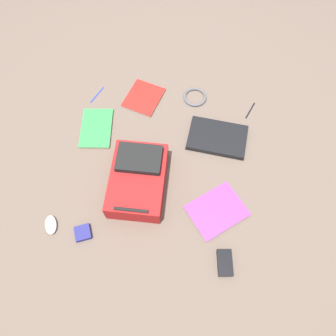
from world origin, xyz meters
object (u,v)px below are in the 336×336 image
object	(u,v)px
laptop	(217,138)
backpack	(138,179)
pen_blue	(250,110)
power_brick	(225,263)
book_red	(217,211)
book_blue	(144,98)
earbud_pouch	(83,233)
cable_coil	(195,97)
pen_black	(97,95)
computer_mouse	(51,225)
book_comic	(96,128)

from	to	relation	value
laptop	backpack	bearing A→B (deg)	-133.90
backpack	pen_blue	bearing A→B (deg)	49.79
power_brick	book_red	bearing A→B (deg)	107.70
book_blue	earbud_pouch	bearing A→B (deg)	-94.80
laptop	power_brick	distance (m)	0.71
laptop	book_blue	bearing A→B (deg)	159.38
book_blue	earbud_pouch	size ratio (longest dim) A/B	3.38
laptop	cable_coil	world-z (taller)	laptop
pen_blue	power_brick	bearing A→B (deg)	-90.71
pen_black	earbud_pouch	xyz separation A→B (m)	(0.22, -0.86, 0.01)
laptop	earbud_pouch	xyz separation A→B (m)	(-0.57, -0.71, -0.00)
backpack	pen_blue	xyz separation A→B (m)	(0.53, 0.63, -0.06)
computer_mouse	power_brick	xyz separation A→B (m)	(0.89, 0.02, 0.00)
cable_coil	pen_black	distance (m)	0.61
laptop	book_comic	bearing A→B (deg)	-172.22
cable_coil	power_brick	distance (m)	1.01
book_red	computer_mouse	world-z (taller)	computer_mouse
backpack	pen_blue	world-z (taller)	backpack
book_comic	cable_coil	bearing A→B (deg)	34.68
laptop	book_red	size ratio (longest dim) A/B	0.96
book_blue	power_brick	bearing A→B (deg)	-53.70
cable_coil	pen_black	size ratio (longest dim) A/B	1.05
computer_mouse	pen_black	xyz separation A→B (m)	(-0.04, 0.85, -0.01)
power_brick	pen_black	size ratio (longest dim) A/B	0.92
pen_black	book_red	bearing A→B (deg)	-34.37
book_blue	book_comic	size ratio (longest dim) A/B	0.87
backpack	pen_blue	size ratio (longest dim) A/B	3.36
book_red	laptop	bearing A→B (deg)	99.19
book_blue	pen_black	xyz separation A→B (m)	(-0.29, -0.04, -0.00)
book_red	earbud_pouch	distance (m)	0.69
cable_coil	pen_blue	size ratio (longest dim) A/B	1.11
book_blue	power_brick	xyz separation A→B (m)	(0.64, -0.88, 0.01)
pen_blue	computer_mouse	bearing A→B (deg)	-133.44
backpack	book_blue	xyz separation A→B (m)	(-0.13, 0.57, -0.06)
book_blue	earbud_pouch	distance (m)	0.90
laptop	book_blue	xyz separation A→B (m)	(-0.49, 0.19, -0.01)
book_blue	book_comic	xyz separation A→B (m)	(-0.21, -0.28, 0.00)
cable_coil	power_brick	size ratio (longest dim) A/B	1.14
backpack	pen_black	distance (m)	0.68
power_brick	pen_blue	xyz separation A→B (m)	(0.01, 0.94, -0.01)
pen_black	computer_mouse	bearing A→B (deg)	-87.10
book_comic	earbud_pouch	xyz separation A→B (m)	(0.14, -0.61, 0.00)
backpack	book_red	world-z (taller)	backpack
book_red	power_brick	xyz separation A→B (m)	(0.08, -0.25, 0.01)
backpack	pen_black	bearing A→B (deg)	128.33
book_red	power_brick	distance (m)	0.27
computer_mouse	book_red	bearing A→B (deg)	171.52
book_blue	power_brick	world-z (taller)	power_brick
book_blue	cable_coil	bearing A→B (deg)	14.30
book_blue	computer_mouse	world-z (taller)	computer_mouse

